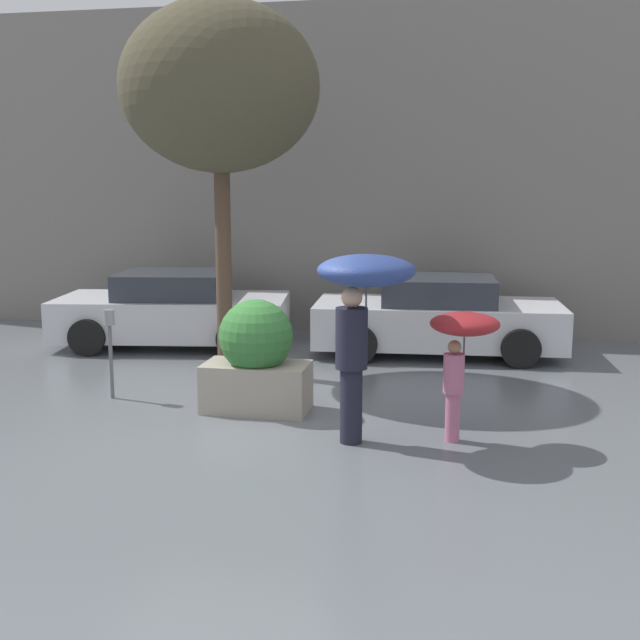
{
  "coord_description": "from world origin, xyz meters",
  "views": [
    {
      "loc": [
        2.7,
        -8.4,
        2.83
      ],
      "look_at": [
        0.76,
        1.6,
        1.05
      ],
      "focal_mm": 45.0,
      "sensor_mm": 36.0,
      "label": 1
    }
  ],
  "objects_px": {
    "parked_car_near": "(438,317)",
    "street_tree": "(220,88)",
    "person_child": "(462,338)",
    "parking_meter": "(110,335)",
    "planter_box": "(256,357)",
    "person_adult": "(362,295)",
    "parked_car_far": "(173,311)"
  },
  "relations": [
    {
      "from": "person_child",
      "to": "parked_car_far",
      "type": "distance_m",
      "value": 6.66
    },
    {
      "from": "person_child",
      "to": "parked_car_far",
      "type": "bearing_deg",
      "value": 129.19
    },
    {
      "from": "street_tree",
      "to": "parking_meter",
      "type": "relative_size",
      "value": 4.52
    },
    {
      "from": "parked_car_far",
      "to": "person_child",
      "type": "bearing_deg",
      "value": -139.57
    },
    {
      "from": "person_adult",
      "to": "parked_car_near",
      "type": "distance_m",
      "value": 4.99
    },
    {
      "from": "parked_car_far",
      "to": "parking_meter",
      "type": "distance_m",
      "value": 3.49
    },
    {
      "from": "person_adult",
      "to": "person_child",
      "type": "bearing_deg",
      "value": 21.32
    },
    {
      "from": "person_adult",
      "to": "parked_car_far",
      "type": "relative_size",
      "value": 0.5
    },
    {
      "from": "planter_box",
      "to": "parked_car_near",
      "type": "height_order",
      "value": "planter_box"
    },
    {
      "from": "person_adult",
      "to": "street_tree",
      "type": "bearing_deg",
      "value": 136.44
    },
    {
      "from": "parked_car_near",
      "to": "street_tree",
      "type": "height_order",
      "value": "street_tree"
    },
    {
      "from": "street_tree",
      "to": "person_child",
      "type": "bearing_deg",
      "value": -36.82
    },
    {
      "from": "person_child",
      "to": "street_tree",
      "type": "relative_size",
      "value": 0.27
    },
    {
      "from": "parked_car_far",
      "to": "street_tree",
      "type": "bearing_deg",
      "value": -147.84
    },
    {
      "from": "person_child",
      "to": "street_tree",
      "type": "height_order",
      "value": "street_tree"
    },
    {
      "from": "person_child",
      "to": "parking_meter",
      "type": "height_order",
      "value": "person_child"
    },
    {
      "from": "planter_box",
      "to": "person_adult",
      "type": "xyz_separation_m",
      "value": [
        1.45,
        -1.01,
        0.95
      ]
    },
    {
      "from": "parked_car_far",
      "to": "street_tree",
      "type": "relative_size",
      "value": 0.78
    },
    {
      "from": "planter_box",
      "to": "person_child",
      "type": "relative_size",
      "value": 0.98
    },
    {
      "from": "person_adult",
      "to": "parked_car_near",
      "type": "height_order",
      "value": "person_adult"
    },
    {
      "from": "person_adult",
      "to": "street_tree",
      "type": "distance_m",
      "value": 4.54
    },
    {
      "from": "planter_box",
      "to": "parking_meter",
      "type": "bearing_deg",
      "value": 174.62
    },
    {
      "from": "planter_box",
      "to": "person_adult",
      "type": "height_order",
      "value": "person_adult"
    },
    {
      "from": "person_adult",
      "to": "parking_meter",
      "type": "relative_size",
      "value": 1.75
    },
    {
      "from": "parking_meter",
      "to": "street_tree",
      "type": "bearing_deg",
      "value": 59.31
    },
    {
      "from": "street_tree",
      "to": "parking_meter",
      "type": "height_order",
      "value": "street_tree"
    },
    {
      "from": "person_adult",
      "to": "person_child",
      "type": "height_order",
      "value": "person_adult"
    },
    {
      "from": "person_child",
      "to": "parked_car_near",
      "type": "xyz_separation_m",
      "value": [
        -0.46,
        4.57,
        -0.55
      ]
    },
    {
      "from": "planter_box",
      "to": "parked_car_far",
      "type": "relative_size",
      "value": 0.34
    },
    {
      "from": "planter_box",
      "to": "parked_car_near",
      "type": "distance_m",
      "value": 4.35
    },
    {
      "from": "person_child",
      "to": "parked_car_near",
      "type": "height_order",
      "value": "person_child"
    },
    {
      "from": "person_child",
      "to": "street_tree",
      "type": "distance_m",
      "value": 5.29
    }
  ]
}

